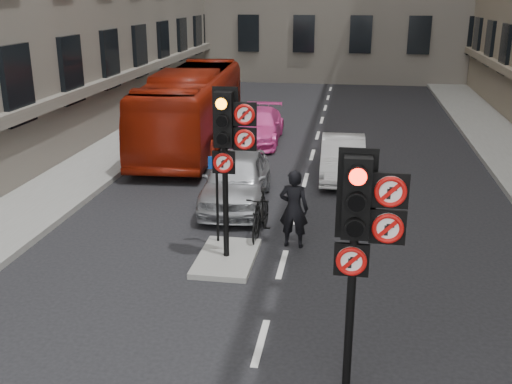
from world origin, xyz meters
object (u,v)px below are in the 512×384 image
(car_white, at_px, (343,158))
(motorcyclist, at_px, (294,209))
(car_silver, at_px, (236,179))
(bus_red, at_px, (192,108))
(info_sign, at_px, (217,187))
(signal_far, at_px, (229,138))
(car_pink, at_px, (258,126))
(signal_near, at_px, (362,224))
(motorcycle, at_px, (261,214))

(car_white, distance_m, motorcyclist, 5.60)
(car_silver, distance_m, bus_red, 6.83)
(info_sign, bearing_deg, bus_red, 95.96)
(motorcyclist, distance_m, info_sign, 1.77)
(car_white, bearing_deg, motorcyclist, -101.51)
(signal_far, height_order, car_pink, signal_far)
(signal_far, distance_m, bus_red, 10.40)
(signal_near, bearing_deg, motorcyclist, 105.19)
(bus_red, distance_m, motorcycle, 9.17)
(motorcycle, bearing_deg, car_white, 73.37)
(bus_red, relative_size, motorcyclist, 5.63)
(signal_far, bearing_deg, bus_red, 109.15)
(car_silver, bearing_deg, bus_red, 110.84)
(signal_near, height_order, car_pink, signal_near)
(motorcyclist, bearing_deg, bus_red, -57.44)
(motorcycle, bearing_deg, car_silver, 117.67)
(signal_near, bearing_deg, info_sign, 122.64)
(car_pink, bearing_deg, motorcyclist, -78.16)
(car_pink, xyz_separation_m, bus_red, (-2.32, -0.82, 0.79))
(car_white, bearing_deg, motorcycle, -110.90)
(signal_near, height_order, bus_red, signal_near)
(signal_near, xyz_separation_m, signal_far, (-2.60, 4.00, 0.12))
(car_white, relative_size, car_pink, 0.89)
(bus_red, xyz_separation_m, motorcycle, (3.82, -8.29, -0.86))
(car_silver, bearing_deg, motorcycle, -68.79)
(car_silver, height_order, car_white, car_silver)
(signal_near, relative_size, car_pink, 0.85)
(info_sign, bearing_deg, car_pink, 81.50)
(car_pink, bearing_deg, motorcycle, -82.40)
(motorcycle, distance_m, info_sign, 1.41)
(car_white, bearing_deg, car_pink, 127.28)
(signal_far, xyz_separation_m, bus_red, (-3.39, 9.75, -1.30))
(car_white, distance_m, info_sign, 6.40)
(car_white, bearing_deg, signal_near, -89.43)
(bus_red, bearing_deg, motorcycle, -69.05)
(bus_red, height_order, info_sign, bus_red)
(car_white, bearing_deg, info_sign, -116.16)
(car_silver, distance_m, car_white, 4.03)
(car_white, distance_m, motorcycle, 5.36)
(car_silver, xyz_separation_m, motorcycle, (0.99, -2.12, -0.16))
(signal_near, relative_size, bus_red, 0.35)
(signal_far, relative_size, motorcyclist, 1.99)
(signal_far, relative_size, car_silver, 0.86)
(car_white, distance_m, car_pink, 5.21)
(car_silver, relative_size, car_pink, 0.98)
(motorcyclist, bearing_deg, signal_far, 43.75)
(motorcyclist, height_order, info_sign, info_sign)
(signal_far, height_order, motorcycle, signal_far)
(signal_near, distance_m, motorcycle, 6.21)
(car_white, relative_size, motorcycle, 2.08)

